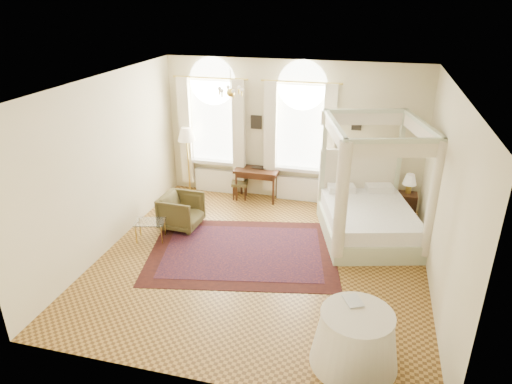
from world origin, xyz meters
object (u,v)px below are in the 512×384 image
armchair (181,211)px  floor_lamp (187,138)px  nightstand (406,206)px  stool (240,184)px  writing_desk (257,174)px  side_table (355,339)px  coffee_table (150,223)px  canopy_bed (369,213)px

armchair → floor_lamp: bearing=19.4°
nightstand → floor_lamp: size_ratio=0.34×
stool → armchair: 1.91m
writing_desk → side_table: (2.60, -4.86, -0.27)m
nightstand → stool: nightstand is taller
stool → floor_lamp: size_ratio=0.26×
armchair → stool: bearing=-21.6°
stool → coffee_table: 2.69m
writing_desk → armchair: size_ratio=1.29×
writing_desk → coffee_table: size_ratio=1.55×
nightstand → writing_desk: size_ratio=0.55×
side_table → coffee_table: bearing=150.2°
stool → floor_lamp: floor_lamp is taller
canopy_bed → writing_desk: bearing=154.6°
stool → floor_lamp: bearing=179.7°
writing_desk → armchair: bearing=-123.9°
nightstand → writing_desk: (-3.46, 0.12, 0.38)m
armchair → side_table: bearing=-126.4°
canopy_bed → coffee_table: 4.44m
writing_desk → coffee_table: writing_desk is taller
canopy_bed → writing_desk: size_ratio=2.52×
nightstand → stool: (-3.88, 0.08, 0.07)m
writing_desk → side_table: size_ratio=0.88×
floor_lamp → nightstand: bearing=-1.0°
armchair → side_table: (3.80, -3.07, 0.03)m
armchair → coffee_table: size_ratio=1.20×
armchair → floor_lamp: 2.12m
armchair → side_table: 4.89m
armchair → canopy_bed: bearing=-79.8°
side_table → canopy_bed: bearing=88.9°
nightstand → writing_desk: 3.49m
floor_lamp → armchair: bearing=-73.2°
stool → coffee_table: (-1.18, -2.41, 0.00)m
canopy_bed → nightstand: (0.79, 1.15, -0.26)m
side_table → floor_lamp: bearing=131.9°
nightstand → coffee_table: size_ratio=0.85×
coffee_table → floor_lamp: 2.65m
nightstand → armchair: size_ratio=0.71×
canopy_bed → stool: size_ratio=6.02×
stool → side_table: size_ratio=0.37×
stool → armchair: size_ratio=0.54×
side_table → stool: bearing=122.1°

